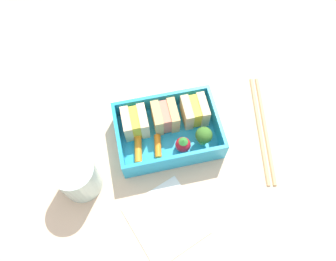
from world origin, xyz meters
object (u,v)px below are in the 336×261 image
(sandwich_left, at_px, (135,123))
(broccoli_floret, at_px, (204,136))
(drinking_glass, at_px, (78,177))
(sandwich_center_left, at_px, (165,117))
(sandwich_center, at_px, (195,111))
(carrot_stick_left, at_px, (138,150))
(folded_napkin, at_px, (166,220))
(carrot_stick_far_left, at_px, (158,146))
(chopstick_pair, at_px, (262,128))
(strawberry_far_left, at_px, (183,144))

(sandwich_left, relative_size, broccoli_floret, 1.12)
(drinking_glass, bearing_deg, sandwich_center_left, 26.17)
(sandwich_center, height_order, drinking_glass, drinking_glass)
(sandwich_center_left, height_order, sandwich_center, same)
(carrot_stick_left, relative_size, folded_napkin, 0.44)
(sandwich_center_left, distance_m, broccoli_floret, 0.08)
(sandwich_left, height_order, sandwich_center_left, same)
(sandwich_left, distance_m, folded_napkin, 0.18)
(sandwich_left, height_order, carrot_stick_far_left, sandwich_left)
(carrot_stick_far_left, distance_m, chopstick_pair, 0.20)
(sandwich_left, xyz_separation_m, sandwich_center, (0.11, 0.00, 0.00))
(sandwich_center_left, height_order, carrot_stick_far_left, sandwich_center_left)
(strawberry_far_left, distance_m, broccoli_floret, 0.04)
(sandwich_center, bearing_deg, carrot_stick_far_left, -149.25)
(carrot_stick_far_left, bearing_deg, carrot_stick_left, 178.51)
(strawberry_far_left, bearing_deg, broccoli_floret, 5.82)
(sandwich_left, relative_size, strawberry_far_left, 1.45)
(sandwich_center_left, xyz_separation_m, folded_napkin, (-0.04, -0.17, -0.03))
(sandwich_left, distance_m, carrot_stick_left, 0.05)
(sandwich_center_left, bearing_deg, sandwich_left, 180.00)
(chopstick_pair, bearing_deg, sandwich_center_left, 165.47)
(sandwich_center, bearing_deg, broccoli_floret, -86.76)
(drinking_glass, height_order, folded_napkin, drinking_glass)
(sandwich_left, relative_size, carrot_stick_far_left, 1.15)
(sandwich_center_left, distance_m, carrot_stick_left, 0.08)
(carrot_stick_far_left, xyz_separation_m, broccoli_floret, (0.08, -0.01, 0.02))
(sandwich_center_left, xyz_separation_m, carrot_stick_left, (-0.06, -0.04, -0.02))
(drinking_glass, bearing_deg, folded_napkin, -35.95)
(sandwich_center_left, xyz_separation_m, drinking_glass, (-0.16, -0.08, 0.00))
(drinking_glass, distance_m, folded_napkin, 0.16)
(broccoli_floret, bearing_deg, carrot_stick_far_left, 175.74)
(sandwich_left, xyz_separation_m, drinking_glass, (-0.11, -0.08, 0.00))
(sandwich_center_left, xyz_separation_m, carrot_stick_far_left, (-0.02, -0.05, -0.02))
(broccoli_floret, bearing_deg, folded_napkin, -127.79)
(folded_napkin, bearing_deg, strawberry_far_left, 64.42)
(sandwich_center, xyz_separation_m, drinking_glass, (-0.22, -0.08, 0.00))
(strawberry_far_left, relative_size, chopstick_pair, 0.15)
(sandwich_center, relative_size, chopstick_pair, 0.22)
(strawberry_far_left, bearing_deg, chopstick_pair, 3.81)
(drinking_glass, bearing_deg, chopstick_pair, 5.79)
(broccoli_floret, distance_m, folded_napkin, 0.15)
(carrot_stick_far_left, bearing_deg, sandwich_center_left, 63.26)
(sandwich_center_left, height_order, carrot_stick_left, sandwich_center_left)
(carrot_stick_far_left, relative_size, folded_napkin, 0.37)
(carrot_stick_far_left, xyz_separation_m, chopstick_pair, (0.20, 0.00, -0.01))
(sandwich_center, distance_m, folded_napkin, 0.20)
(sandwich_left, bearing_deg, folded_napkin, -83.80)
(carrot_stick_far_left, distance_m, folded_napkin, 0.13)
(sandwich_center, height_order, folded_napkin, sandwich_center)
(sandwich_left, bearing_deg, broccoli_floret, -25.06)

